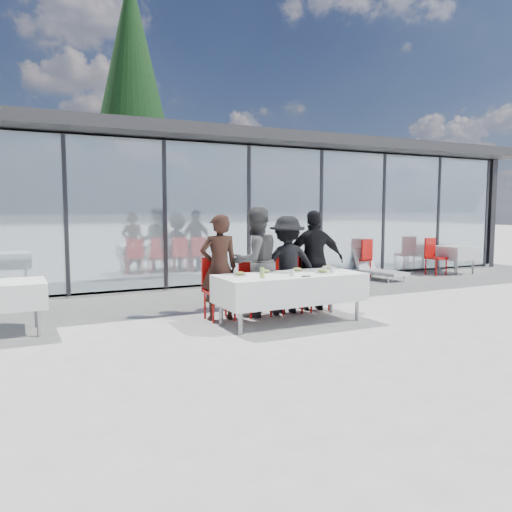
% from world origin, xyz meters
% --- Properties ---
extents(ground, '(90.00, 90.00, 0.00)m').
position_xyz_m(ground, '(0.00, 0.00, 0.00)').
color(ground, '#A5A29C').
rests_on(ground, ground).
extents(pavilion, '(14.80, 8.80, 3.44)m').
position_xyz_m(pavilion, '(2.00, 8.16, 2.15)').
color(pavilion, gray).
rests_on(pavilion, ground).
extents(treeline, '(62.50, 2.00, 4.40)m').
position_xyz_m(treeline, '(-2.00, 28.00, 2.20)').
color(treeline, '#103412').
rests_on(treeline, ground).
extents(dining_table, '(2.26, 0.96, 0.75)m').
position_xyz_m(dining_table, '(-0.03, 0.33, 0.54)').
color(dining_table, silver).
rests_on(dining_table, ground).
extents(diner_a, '(0.66, 0.66, 1.66)m').
position_xyz_m(diner_a, '(-0.93, 1.00, 0.83)').
color(diner_a, black).
rests_on(diner_a, ground).
extents(diner_chair_a, '(0.44, 0.44, 0.97)m').
position_xyz_m(diner_chair_a, '(-0.93, 1.08, 0.54)').
color(diner_chair_a, red).
rests_on(diner_chair_a, ground).
extents(diner_b, '(0.98, 0.98, 1.77)m').
position_xyz_m(diner_b, '(-0.29, 1.00, 0.89)').
color(diner_b, '#464646').
rests_on(diner_b, ground).
extents(diner_chair_b, '(0.44, 0.44, 0.97)m').
position_xyz_m(diner_chair_b, '(-0.29, 1.08, 0.54)').
color(diner_chair_b, red).
rests_on(diner_chair_b, ground).
extents(diner_c, '(1.28, 1.28, 1.62)m').
position_xyz_m(diner_c, '(0.30, 1.00, 0.81)').
color(diner_c, black).
rests_on(diner_c, ground).
extents(diner_chair_c, '(0.44, 0.44, 0.97)m').
position_xyz_m(diner_chair_c, '(0.30, 1.08, 0.54)').
color(diner_chair_c, red).
rests_on(diner_chair_c, ground).
extents(diner_d, '(1.28, 1.28, 1.72)m').
position_xyz_m(diner_d, '(0.84, 1.00, 0.86)').
color(diner_d, black).
rests_on(diner_d, ground).
extents(diner_chair_d, '(0.44, 0.44, 0.97)m').
position_xyz_m(diner_chair_d, '(0.84, 1.08, 0.54)').
color(diner_chair_d, red).
rests_on(diner_chair_d, ground).
extents(plate_a, '(0.23, 0.23, 0.07)m').
position_xyz_m(plate_a, '(-0.81, 0.47, 0.78)').
color(plate_a, white).
rests_on(plate_a, dining_table).
extents(plate_b, '(0.23, 0.23, 0.07)m').
position_xyz_m(plate_b, '(-0.35, 0.55, 0.78)').
color(plate_b, white).
rests_on(plate_b, dining_table).
extents(plate_c, '(0.23, 0.23, 0.07)m').
position_xyz_m(plate_c, '(0.21, 0.52, 0.78)').
color(plate_c, white).
rests_on(plate_c, dining_table).
extents(plate_d, '(0.23, 0.23, 0.07)m').
position_xyz_m(plate_d, '(0.79, 0.54, 0.78)').
color(plate_d, white).
rests_on(plate_d, dining_table).
extents(plate_extra, '(0.23, 0.23, 0.07)m').
position_xyz_m(plate_extra, '(0.46, 0.18, 0.78)').
color(plate_extra, white).
rests_on(plate_extra, dining_table).
extents(juice_bottle, '(0.06, 0.06, 0.15)m').
position_xyz_m(juice_bottle, '(-0.62, 0.13, 0.83)').
color(juice_bottle, '#8BB94D').
rests_on(juice_bottle, dining_table).
extents(drinking_glasses, '(0.79, 0.21, 0.10)m').
position_xyz_m(drinking_glasses, '(0.33, 0.17, 0.80)').
color(drinking_glasses, silver).
rests_on(drinking_glasses, dining_table).
extents(folded_eyeglasses, '(0.14, 0.03, 0.01)m').
position_xyz_m(folded_eyeglasses, '(0.02, -0.03, 0.76)').
color(folded_eyeglasses, black).
rests_on(folded_eyeglasses, dining_table).
extents(spare_table_left, '(0.86, 0.86, 0.74)m').
position_xyz_m(spare_table_left, '(-3.84, 1.42, 0.55)').
color(spare_table_left, silver).
rests_on(spare_table_left, ground).
extents(spare_table_right, '(0.86, 0.86, 0.74)m').
position_xyz_m(spare_table_right, '(6.94, 3.40, 0.55)').
color(spare_table_right, silver).
rests_on(spare_table_right, ground).
extents(spare_chair_a, '(0.50, 0.50, 0.97)m').
position_xyz_m(spare_chair_a, '(6.21, 3.50, 0.54)').
color(spare_chair_a, red).
rests_on(spare_chair_a, ground).
extents(spare_chair_b, '(0.54, 0.54, 0.97)m').
position_xyz_m(spare_chair_b, '(4.24, 3.95, 0.54)').
color(spare_chair_b, red).
rests_on(spare_chair_b, ground).
extents(lounger, '(0.81, 1.41, 0.72)m').
position_xyz_m(lounger, '(4.33, 3.56, 0.26)').
color(lounger, silver).
rests_on(lounger, ground).
extents(conifer_tree, '(4.00, 4.00, 10.50)m').
position_xyz_m(conifer_tree, '(0.50, 13.00, 5.99)').
color(conifer_tree, '#382316').
rests_on(conifer_tree, ground).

